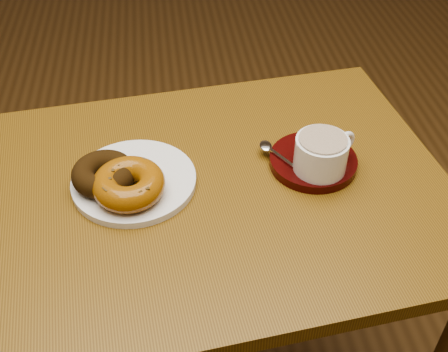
{
  "coord_description": "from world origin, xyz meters",
  "views": [
    {
      "loc": [
        0.12,
        -0.98,
        1.44
      ],
      "look_at": [
        0.21,
        -0.26,
        0.79
      ],
      "focal_mm": 45.0,
      "sensor_mm": 36.0,
      "label": 1
    }
  ],
  "objects": [
    {
      "name": "donut_cinnamon",
      "position": [
        0.0,
        -0.25,
        0.81
      ],
      "size": [
        0.11,
        0.11,
        0.04
      ],
      "primitive_type": "torus",
      "rotation": [
        0.0,
        0.0,
        0.05
      ],
      "color": "black",
      "rests_on": "donut_plate"
    },
    {
      "name": "cafe_table",
      "position": [
        0.19,
        -0.26,
        0.65
      ],
      "size": [
        0.89,
        0.71,
        0.77
      ],
      "rotation": [
        0.0,
        0.0,
        0.11
      ],
      "color": "brown",
      "rests_on": "ground"
    },
    {
      "name": "teaspoon",
      "position": [
        0.3,
        -0.2,
        0.79
      ],
      "size": [
        0.06,
        0.09,
        0.01
      ],
      "rotation": [
        0.0,
        0.0,
        0.55
      ],
      "color": "silver",
      "rests_on": "saucer"
    },
    {
      "name": "coffee_cup",
      "position": [
        0.38,
        -0.26,
        0.82
      ],
      "size": [
        0.12,
        0.09,
        0.06
      ],
      "rotation": [
        0.0,
        0.0,
        0.46
      ],
      "color": "white",
      "rests_on": "saucer"
    },
    {
      "name": "donut_caramel",
      "position": [
        0.04,
        -0.28,
        0.81
      ],
      "size": [
        0.14,
        0.14,
        0.04
      ],
      "rotation": [
        0.0,
        0.0,
        0.14
      ],
      "color": "#985910",
      "rests_on": "donut_plate"
    },
    {
      "name": "ground",
      "position": [
        0.0,
        0.0,
        0.0
      ],
      "size": [
        6.0,
        6.0,
        0.0
      ],
      "primitive_type": "plane",
      "color": "brown",
      "rests_on": "ground"
    },
    {
      "name": "saucer",
      "position": [
        0.37,
        -0.23,
        0.78
      ],
      "size": [
        0.17,
        0.17,
        0.02
      ],
      "primitive_type": "cylinder",
      "rotation": [
        0.0,
        0.0,
        0.11
      ],
      "color": "#330707",
      "rests_on": "cafe_table"
    },
    {
      "name": "donut_plate",
      "position": [
        0.05,
        -0.24,
        0.78
      ],
      "size": [
        0.25,
        0.25,
        0.01
      ],
      "primitive_type": "cylinder",
      "rotation": [
        0.0,
        0.0,
        0.16
      ],
      "color": "white",
      "rests_on": "cafe_table"
    }
  ]
}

